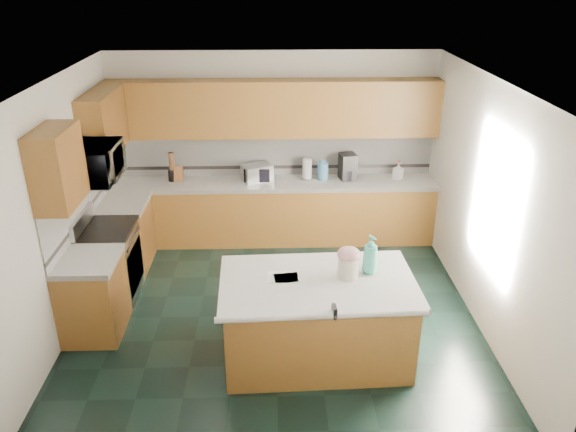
{
  "coord_description": "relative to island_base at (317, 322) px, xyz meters",
  "views": [
    {
      "loc": [
        -0.02,
        -5.51,
        3.77
      ],
      "look_at": [
        0.15,
        0.35,
        1.12
      ],
      "focal_mm": 35.0,
      "sensor_mm": 36.0,
      "label": 1
    }
  ],
  "objects": [
    {
      "name": "wall_right",
      "position": [
        1.91,
        0.76,
        0.92
      ],
      "size": [
        0.04,
        4.6,
        2.7
      ],
      "primitive_type": "cube",
      "color": "white",
      "rests_on": "ground"
    },
    {
      "name": "utensil_crock",
      "position": [
        -1.86,
        2.84,
        0.57
      ],
      "size": [
        0.14,
        0.14,
        0.17
      ],
      "primitive_type": "cylinder",
      "color": "black",
      "rests_on": "back_countertop"
    },
    {
      "name": "range_oven_door",
      "position": [
        -2.12,
        1.26,
        -0.03
      ],
      "size": [
        0.02,
        0.68,
        0.55
      ],
      "primitive_type": "cube",
      "color": "black",
      "rests_on": "range_body"
    },
    {
      "name": "water_jug",
      "position": [
        0.29,
        2.82,
        0.62
      ],
      "size": [
        0.16,
        0.16,
        0.26
      ],
      "primitive_type": "cylinder",
      "color": "teal",
      "rests_on": "back_countertop"
    },
    {
      "name": "microwave",
      "position": [
        -2.41,
        1.26,
        1.3
      ],
      "size": [
        0.5,
        0.73,
        0.41
      ],
      "primitive_type": "imported",
      "rotation": [
        0.0,
        0.0,
        1.57
      ],
      "color": "#B7B7BC",
      "rests_on": "wall_left"
    },
    {
      "name": "soap_bottle_island",
      "position": [
        0.53,
        0.15,
        0.69
      ],
      "size": [
        0.21,
        0.21,
        0.41
      ],
      "primitive_type": "imported",
      "rotation": [
        0.0,
        0.0,
        0.43
      ],
      "color": "teal",
      "rests_on": "island_top"
    },
    {
      "name": "left_upper_cab_front",
      "position": [
        -2.55,
        0.52,
        1.51
      ],
      "size": [
        0.33,
        0.72,
        0.78
      ],
      "primitive_type": "cube",
      "color": "#361F0C",
      "rests_on": "wall_left"
    },
    {
      "name": "paper_sheet_b",
      "position": [
        -0.3,
        0.06,
        0.49
      ],
      "size": [
        0.29,
        0.23,
        0.0
      ],
      "primitive_type": "cube",
      "rotation": [
        0.0,
        0.0,
        0.15
      ],
      "color": "white",
      "rests_on": "island_top"
    },
    {
      "name": "treat_jar_knob_end_l",
      "position": [
        0.27,
        0.07,
        0.79
      ],
      "size": [
        0.04,
        0.04,
        0.04
      ],
      "primitive_type": "sphere",
      "color": "tan",
      "rests_on": "treat_jar_lid"
    },
    {
      "name": "range_backguard",
      "position": [
        -2.67,
        1.26,
        0.59
      ],
      "size": [
        0.06,
        0.76,
        0.18
      ],
      "primitive_type": "cube",
      "color": "#B7B7BC",
      "rests_on": "range_body"
    },
    {
      "name": "back_base_cab",
      "position": [
        -0.41,
        2.76,
        0.0
      ],
      "size": [
        4.6,
        0.6,
        0.86
      ],
      "primitive_type": "cube",
      "color": "#361F0C",
      "rests_on": "ground"
    },
    {
      "name": "ceiling",
      "position": [
        -0.41,
        0.76,
        2.27
      ],
      "size": [
        4.6,
        4.6,
        0.0
      ],
      "primitive_type": "plane",
      "color": "white",
      "rests_on": "ground"
    },
    {
      "name": "knife_block",
      "position": [
        -1.77,
        2.81,
        0.6
      ],
      "size": [
        0.12,
        0.16,
        0.24
      ],
      "primitive_type": "cube",
      "rotation": [
        -0.31,
        0.0,
        -0.01
      ],
      "color": "#472814",
      "rests_on": "back_countertop"
    },
    {
      "name": "back_upper_cab",
      "position": [
        -0.41,
        2.89,
        1.51
      ],
      "size": [
        4.6,
        0.33,
        0.78
      ],
      "primitive_type": "cube",
      "color": "#361F0C",
      "rests_on": "wall_back"
    },
    {
      "name": "floor",
      "position": [
        -0.41,
        0.76,
        -0.43
      ],
      "size": [
        4.6,
        4.6,
        0.0
      ],
      "primitive_type": "plane",
      "color": "black",
      "rests_on": "ground"
    },
    {
      "name": "paper_towel",
      "position": [
        0.06,
        2.86,
        0.64
      ],
      "size": [
        0.13,
        0.13,
        0.3
      ],
      "primitive_type": "cylinder",
      "color": "white",
      "rests_on": "back_countertop"
    },
    {
      "name": "range_handle",
      "position": [
        -2.09,
        1.26,
        0.35
      ],
      "size": [
        0.02,
        0.66,
        0.02
      ],
      "primitive_type": "cylinder",
      "rotation": [
        1.57,
        0.0,
        0.0
      ],
      "color": "#B7B7BC",
      "rests_on": "range_body"
    },
    {
      "name": "coffee_maker",
      "position": [
        0.65,
        2.84,
        0.68
      ],
      "size": [
        0.26,
        0.28,
        0.37
      ],
      "primitive_type": "cube",
      "rotation": [
        0.0,
        0.0,
        0.19
      ],
      "color": "black",
      "rests_on": "back_countertop"
    },
    {
      "name": "left_base_cab_rear",
      "position": [
        -2.41,
        2.05,
        0.0
      ],
      "size": [
        0.6,
        0.82,
        0.86
      ],
      "primitive_type": "cube",
      "color": "#361F0C",
      "rests_on": "ground"
    },
    {
      "name": "wall_back",
      "position": [
        -0.41,
        3.08,
        0.92
      ],
      "size": [
        4.6,
        0.04,
        2.7
      ],
      "primitive_type": "cube",
      "color": "white",
      "rests_on": "ground"
    },
    {
      "name": "paper_sheet_a",
      "position": [
        -0.35,
        0.07,
        0.49
      ],
      "size": [
        0.31,
        0.23,
        0.0
      ],
      "primitive_type": "cube",
      "rotation": [
        0.0,
        0.0,
        0.02
      ],
      "color": "white",
      "rests_on": "island_top"
    },
    {
      "name": "back_countertop",
      "position": [
        -0.41,
        2.76,
        0.46
      ],
      "size": [
        4.6,
        0.64,
        0.06
      ],
      "primitive_type": "cube",
      "color": "white",
      "rests_on": "back_base_cab"
    },
    {
      "name": "back_accent_band",
      "position": [
        -0.41,
        3.04,
        0.61
      ],
      "size": [
        4.6,
        0.01,
        0.05
      ],
      "primitive_type": "cube",
      "color": "black",
      "rests_on": "back_countertop"
    },
    {
      "name": "water_jug_neck",
      "position": [
        0.29,
        2.82,
        0.76
      ],
      "size": [
        0.07,
        0.07,
        0.04
      ],
      "primitive_type": "cylinder",
      "color": "teal",
      "rests_on": "water_jug"
    },
    {
      "name": "toaster_oven_door",
      "position": [
        -0.66,
        2.68,
        0.61
      ],
      "size": [
        0.36,
        0.01,
        0.19
      ],
      "primitive_type": "cube",
      "color": "black",
      "rests_on": "toaster_oven"
    },
    {
      "name": "left_accent_band",
      "position": [
        -2.69,
        1.31,
        0.61
      ],
      "size": [
        0.01,
        2.3,
        0.05
      ],
      "primitive_type": "cube",
      "color": "black",
      "rests_on": "wall_left"
    },
    {
      "name": "treat_jar_knob_end_r",
      "position": [
        0.34,
        0.07,
        0.79
      ],
      "size": [
        0.04,
        0.04,
        0.04
      ],
      "primitive_type": "sphere",
      "color": "tan",
      "rests_on": "treat_jar_lid"
    },
    {
      "name": "soap_back_cap",
      "position": [
        1.37,
        2.81,
        0.75
      ],
      "size": [
        0.02,
        0.02,
        0.03
      ],
      "primitive_type": "cylinder",
      "color": "red",
      "rests_on": "soap_bottle_back"
    },
    {
      "name": "range_body",
      "position": [
        -2.41,
        1.26,
        0.01
      ],
      "size": [
        0.6,
        0.76,
        0.88
      ],
      "primitive_type": "cube",
      "color": "#B7B7BC",
      "rests_on": "ground"
    },
    {
      "name": "left_backsplash",
      "position": [
        -2.7,
        1.31,
        0.81
      ],
      "size": [
        0.02,
        2.3,
        0.63
      ],
      "primitive_type": "cube",
      "color": "silver",
      "rests_on": "wall_left"
    },
    {
      "name": "left_base_cab_front",
      "position": [
        -2.41,
        0.52,
        0.0
      ],
      "size": [
        0.6,
        0.72,
        0.86
      ],
      "primitive_type": "cube",
      "color": "#361F0C",
      "rests_on": "ground"
    },
    {
      "name": "coffee_carafe",
      "position": [
        0.65,
        2.78,
        0.57
      ],
      "size": [
        0.15,
        0.15,
        0.15
      ],
      "primitive_type": "cylinder",
      "color": "black",
      "rests_on": "back_countertop"
    },
    {
      "name": "left_counter_front",
      "position": [
        -2.41,
        0.52,
        0.46
      ],
      "size": [
        0.64,
        0.72,
        0.06
      ],
      "primitive_type": "cube",
      "color": "white",
      "rests_on": "left_base_cab_front"
    },
    {
      "name": "island_bullnose",
      "position": [
        0.0,
        -0.57,
        0.46
      ],
      "size": [
        1.93,
        0.13,
        0.06
      ],
      "primitive_type": "cylinder",
      "rotation": [
        0.0,
        1.57,
        0.04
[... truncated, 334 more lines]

